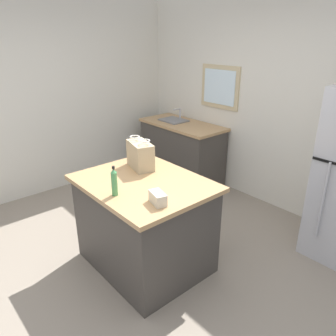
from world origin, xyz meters
TOP-DOWN VIEW (x-y plane):
  - ground at (0.00, 0.00)m, footprint 5.79×5.79m
  - back_wall at (-0.02, 2.27)m, footprint 4.82×0.13m
  - left_wall at (-2.41, 0.00)m, footprint 0.10×4.55m
  - kitchen_island at (-0.07, 0.17)m, footprint 1.23×0.99m
  - sink_counter at (-1.39, 1.89)m, footprint 1.37×0.64m
  - shopping_bag at (-0.35, 0.34)m, footprint 0.37×0.26m
  - small_box at (0.35, -0.01)m, footprint 0.19×0.13m
  - bottle at (-0.00, -0.19)m, footprint 0.05×0.05m

SIDE VIEW (x-z plane):
  - ground at x=0.00m, z-range 0.00..0.00m
  - kitchen_island at x=-0.07m, z-range 0.00..0.92m
  - sink_counter at x=-1.39m, z-range -0.08..1.02m
  - small_box at x=0.35m, z-range 0.92..1.02m
  - bottle at x=0.00m, z-range 0.91..1.17m
  - shopping_bag at x=-0.35m, z-range 0.90..1.21m
  - left_wall at x=-2.41m, z-range 0.00..2.76m
  - back_wall at x=-0.02m, z-range 0.00..2.76m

